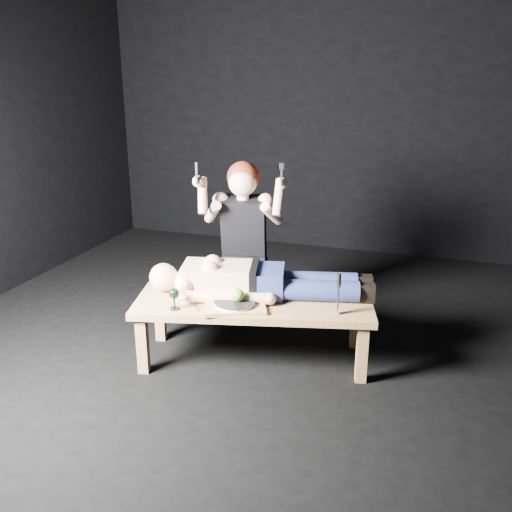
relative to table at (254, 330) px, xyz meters
name	(u,v)px	position (x,y,z in m)	size (l,w,h in m)	color
ground	(257,343)	(-0.05, 0.23, -0.23)	(5.00, 5.00, 0.00)	black
back_wall	(331,112)	(-0.05, 2.73, 1.27)	(5.00, 5.00, 0.00)	black
table	(254,330)	(0.00, 0.00, 0.00)	(1.61, 0.60, 0.45)	#A58348
lying_man	(262,277)	(0.02, 0.12, 0.35)	(1.56, 0.48, 0.26)	#E0B08D
kneeling_woman	(245,241)	(-0.27, 0.58, 0.45)	(0.72, 0.80, 1.35)	black
serving_tray	(235,306)	(-0.08, -0.17, 0.24)	(0.40, 0.29, 0.02)	tan
plate	(234,303)	(-0.08, -0.17, 0.26)	(0.27, 0.27, 0.02)	white
apple	(238,295)	(-0.06, -0.16, 0.31)	(0.09, 0.09, 0.09)	#519C21
goblet	(174,299)	(-0.44, -0.31, 0.30)	(0.07, 0.07, 0.15)	black
fork_flat	(195,307)	(-0.33, -0.24, 0.23)	(0.02, 0.17, 0.01)	#B2B2B7
knife_flat	(260,311)	(0.10, -0.17, 0.23)	(0.02, 0.17, 0.01)	#B2B2B7
spoon_flat	(255,307)	(0.05, -0.12, 0.23)	(0.02, 0.17, 0.01)	#B2B2B7
carving_knife	(338,294)	(0.59, -0.05, 0.36)	(0.04, 0.04, 0.27)	#B2B2B7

